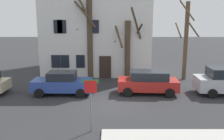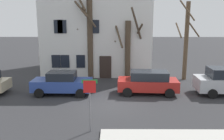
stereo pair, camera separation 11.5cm
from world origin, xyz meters
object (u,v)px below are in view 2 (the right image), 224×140
(car_red_wagon, at_px, (148,82))
(car_blue_sedan, at_px, (62,83))
(tree_bare_near, at_px, (89,35))
(tree_bare_far, at_px, (186,40))
(street_sign_pole, at_px, (90,96))
(bicycle_leaning, at_px, (68,78))
(tree_bare_mid, at_px, (128,46))
(building_main, at_px, (98,13))

(car_red_wagon, bearing_deg, car_blue_sedan, -178.26)
(tree_bare_near, distance_m, tree_bare_far, 8.75)
(tree_bare_near, relative_size, street_sign_pole, 2.87)
(street_sign_pole, distance_m, bicycle_leaning, 10.12)
(tree_bare_mid, distance_m, tree_bare_far, 5.25)
(tree_bare_mid, relative_size, tree_bare_far, 0.91)
(tree_bare_near, relative_size, tree_bare_mid, 1.18)
(tree_bare_near, xyz_separation_m, street_sign_pole, (1.06, -11.14, -2.21))
(tree_bare_mid, height_order, tree_bare_far, tree_bare_far)
(building_main, xyz_separation_m, tree_bare_far, (8.19, -4.60, -2.44))
(car_blue_sedan, distance_m, street_sign_pole, 6.75)
(car_blue_sedan, height_order, bicycle_leaning, car_blue_sedan)
(building_main, distance_m, tree_bare_mid, 6.03)
(bicycle_leaning, bearing_deg, car_blue_sedan, -85.91)
(car_red_wagon, xyz_separation_m, bicycle_leaning, (-6.61, 3.27, -0.53))
(tree_bare_mid, relative_size, street_sign_pole, 2.44)
(car_blue_sedan, bearing_deg, tree_bare_mid, 43.87)
(car_blue_sedan, bearing_deg, street_sign_pole, -66.69)
(tree_bare_near, xyz_separation_m, car_red_wagon, (4.79, -4.82, -3.18))
(car_blue_sedan, xyz_separation_m, car_red_wagon, (6.37, 0.19, 0.04))
(tree_bare_mid, bearing_deg, bicycle_leaning, -164.94)
(car_blue_sedan, xyz_separation_m, bicycle_leaning, (-0.25, 3.46, -0.49))
(tree_bare_near, height_order, car_red_wagon, tree_bare_near)
(car_blue_sedan, distance_m, bicycle_leaning, 3.50)
(tree_bare_mid, height_order, bicycle_leaning, tree_bare_mid)
(tree_bare_near, bearing_deg, bicycle_leaning, -139.50)
(street_sign_pole, bearing_deg, car_blue_sedan, 113.31)
(tree_bare_mid, relative_size, bicycle_leaning, 3.73)
(street_sign_pole, xyz_separation_m, bicycle_leaning, (-2.89, 9.59, -1.50))
(building_main, distance_m, tree_bare_near, 4.66)
(tree_bare_mid, bearing_deg, car_red_wagon, -74.89)
(building_main, height_order, street_sign_pole, building_main)
(tree_bare_near, distance_m, bicycle_leaning, 4.41)
(car_blue_sedan, height_order, street_sign_pole, street_sign_pole)
(building_main, xyz_separation_m, car_red_wagon, (4.25, -8.99, -5.19))
(tree_bare_far, height_order, street_sign_pole, tree_bare_far)
(tree_bare_near, xyz_separation_m, tree_bare_mid, (3.52, -0.12, -1.00))
(building_main, relative_size, street_sign_pole, 4.50)
(tree_bare_far, distance_m, car_red_wagon, 6.51)
(tree_bare_mid, distance_m, car_red_wagon, 5.34)
(building_main, relative_size, bicycle_leaning, 6.90)
(car_red_wagon, relative_size, street_sign_pole, 1.70)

